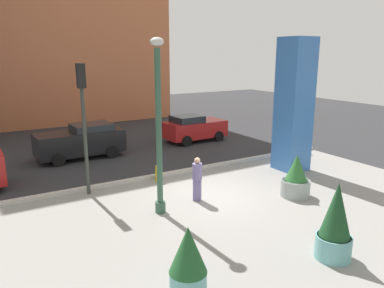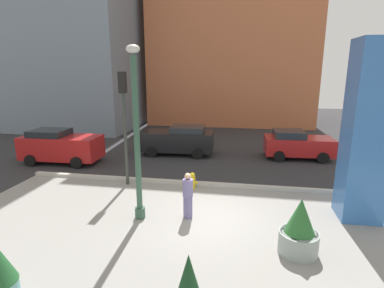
{
  "view_description": "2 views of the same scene",
  "coord_description": "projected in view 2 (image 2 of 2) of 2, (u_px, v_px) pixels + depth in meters",
  "views": [
    {
      "loc": [
        -7.62,
        -11.33,
        5.4
      ],
      "look_at": [
        0.07,
        1.6,
        1.75
      ],
      "focal_mm": 35.0,
      "sensor_mm": 36.0,
      "label": 1
    },
    {
      "loc": [
        1.12,
        -9.79,
        5.12
      ],
      "look_at": [
        -0.86,
        1.72,
        2.27
      ],
      "focal_mm": 28.45,
      "sensor_mm": 36.0,
      "label": 2
    }
  ],
  "objects": [
    {
      "name": "fire_hydrant",
      "position": [
        192.0,
        181.0,
        13.4
      ],
      "size": [
        0.36,
        0.26,
        0.75
      ],
      "color": "gold",
      "rests_on": "ground_plane"
    },
    {
      "name": "ground_plane",
      "position": [
        218.0,
        180.0,
        14.6
      ],
      "size": [
        60.0,
        60.0,
        0.0
      ],
      "primitive_type": "plane",
      "color": "#2D2D30"
    },
    {
      "name": "plaza_pavement",
      "position": [
        199.0,
        251.0,
        8.86
      ],
      "size": [
        18.0,
        10.0,
        0.02
      ],
      "primitive_type": "cube",
      "color": "gray",
      "rests_on": "ground_plane"
    },
    {
      "name": "traffic_light_corner",
      "position": [
        124.0,
        111.0,
        13.21
      ],
      "size": [
        0.28,
        0.42,
        5.06
      ],
      "color": "#333833",
      "rests_on": "ground_plane"
    },
    {
      "name": "highrise_across_street",
      "position": [
        234.0,
        11.0,
        29.25
      ],
      "size": [
        15.24,
        8.62,
        21.33
      ],
      "primitive_type": "cube",
      "color": "#C66B42",
      "rests_on": "ground_plane"
    },
    {
      "name": "curb_strip",
      "position": [
        216.0,
        185.0,
        13.74
      ],
      "size": [
        18.0,
        0.24,
        0.16
      ],
      "primitive_type": "cube",
      "color": "#B7B2A8",
      "rests_on": "ground_plane"
    },
    {
      "name": "potted_plant_near_right",
      "position": [
        299.0,
        230.0,
        8.57
      ],
      "size": [
        1.11,
        1.11,
        1.68
      ],
      "color": "gray",
      "rests_on": "ground_plane"
    },
    {
      "name": "car_curb_east",
      "position": [
        178.0,
        140.0,
        18.82
      ],
      "size": [
        4.54,
        2.19,
        1.78
      ],
      "color": "black",
      "rests_on": "ground_plane"
    },
    {
      "name": "art_pillar_blue",
      "position": [
        367.0,
        133.0,
        10.18
      ],
      "size": [
        1.32,
        1.32,
        6.12
      ],
      "primitive_type": "cube",
      "color": "#3870BC",
      "rests_on": "ground_plane"
    },
    {
      "name": "lamp_post",
      "position": [
        137.0,
        139.0,
        10.14
      ],
      "size": [
        0.44,
        0.44,
        5.9
      ],
      "color": "#335642",
      "rests_on": "ground_plane"
    },
    {
      "name": "car_far_lane",
      "position": [
        297.0,
        144.0,
        17.98
      ],
      "size": [
        3.93,
        2.18,
        1.66
      ],
      "color": "red",
      "rests_on": "ground_plane"
    },
    {
      "name": "car_intersection",
      "position": [
        61.0,
        146.0,
        17.1
      ],
      "size": [
        4.38,
        2.12,
        1.88
      ],
      "color": "red",
      "rests_on": "ground_plane"
    },
    {
      "name": "office_block_flanking",
      "position": [
        73.0,
        0.0,
        28.25
      ],
      "size": [
        12.78,
        13.43,
        22.8
      ],
      "primitive_type": "cube",
      "color": "gray",
      "rests_on": "ground_plane"
    },
    {
      "name": "pedestrian_on_sidewalk",
      "position": [
        188.0,
        193.0,
        10.6
      ],
      "size": [
        0.51,
        0.51,
        1.68
      ],
      "color": "slate",
      "rests_on": "ground_plane"
    }
  ]
}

